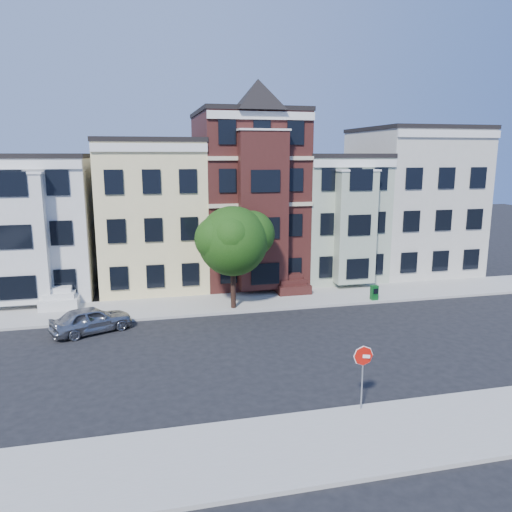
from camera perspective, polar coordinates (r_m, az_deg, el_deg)
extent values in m
plane|color=black|center=(24.82, 6.26, -10.40)|extent=(120.00, 120.00, 0.00)
cube|color=#9E9B93|center=(32.01, 1.48, -5.10)|extent=(60.00, 4.00, 0.15)
cube|color=#9E9B93|center=(18.22, 15.16, -19.10)|extent=(60.00, 4.00, 0.15)
cube|color=silver|center=(37.15, -24.31, 3.18)|extent=(8.00, 9.00, 9.00)
cube|color=beige|center=(36.41, -11.91, 4.60)|extent=(7.00, 9.00, 10.00)
cube|color=#3A1714|center=(37.14, -1.05, 6.53)|extent=(7.00, 9.00, 12.00)
cube|color=#9EAC92|center=(39.18, 8.32, 4.47)|extent=(6.00, 9.00, 9.00)
cube|color=beige|center=(42.15, 17.29, 5.93)|extent=(8.00, 9.00, 11.00)
imported|color=gray|center=(27.85, -18.32, -6.91)|extent=(4.47, 3.19, 1.42)
cube|color=#0B501A|center=(32.68, 13.36, -4.08)|extent=(0.42, 0.37, 0.94)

